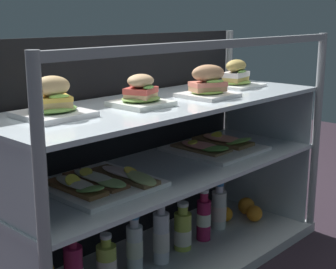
% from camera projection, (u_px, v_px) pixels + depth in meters
% --- Properties ---
extents(case_base_deck, '(1.42, 0.52, 0.04)m').
position_uv_depth(case_base_deck, '(168.00, 263.00, 1.96)').
color(case_base_deck, silver).
rests_on(case_base_deck, ground).
extents(case_frame, '(1.42, 0.52, 0.90)m').
position_uv_depth(case_frame, '(140.00, 141.00, 1.94)').
color(case_frame, gray).
rests_on(case_frame, ground).
extents(riser_lower_tier, '(1.36, 0.45, 0.35)m').
position_uv_depth(riser_lower_tier, '(168.00, 216.00, 1.91)').
color(riser_lower_tier, silver).
rests_on(riser_lower_tier, case_base_deck).
extents(shelf_lower_glass, '(1.37, 0.46, 0.02)m').
position_uv_depth(shelf_lower_glass, '(168.00, 170.00, 1.87)').
color(shelf_lower_glass, silver).
rests_on(shelf_lower_glass, riser_lower_tier).
extents(riser_upper_tier, '(1.36, 0.45, 0.24)m').
position_uv_depth(riser_upper_tier, '(168.00, 137.00, 1.84)').
color(riser_upper_tier, silver).
rests_on(riser_upper_tier, shelf_lower_glass).
extents(shelf_upper_glass, '(1.37, 0.46, 0.02)m').
position_uv_depth(shelf_upper_glass, '(168.00, 103.00, 1.81)').
color(shelf_upper_glass, silver).
rests_on(shelf_upper_glass, riser_upper_tier).
extents(plated_roll_sandwich_mid_right, '(0.20, 0.20, 0.13)m').
position_uv_depth(plated_roll_sandwich_mid_right, '(53.00, 103.00, 1.51)').
color(plated_roll_sandwich_mid_right, white).
rests_on(plated_roll_sandwich_mid_right, shelf_upper_glass).
extents(plated_roll_sandwich_right_of_center, '(0.18, 0.18, 0.11)m').
position_uv_depth(plated_roll_sandwich_right_of_center, '(141.00, 94.00, 1.68)').
color(plated_roll_sandwich_right_of_center, white).
rests_on(plated_roll_sandwich_right_of_center, shelf_upper_glass).
extents(plated_roll_sandwich_far_right, '(0.19, 0.19, 0.12)m').
position_uv_depth(plated_roll_sandwich_far_right, '(208.00, 84.00, 1.87)').
color(plated_roll_sandwich_far_right, white).
rests_on(plated_roll_sandwich_far_right, shelf_upper_glass).
extents(plated_roll_sandwich_left_of_center, '(0.19, 0.19, 0.12)m').
position_uv_depth(plated_roll_sandwich_left_of_center, '(236.00, 77.00, 2.14)').
color(plated_roll_sandwich_left_of_center, white).
rests_on(plated_roll_sandwich_left_of_center, shelf_upper_glass).
extents(open_sandwich_tray_far_left, '(0.34, 0.36, 0.06)m').
position_uv_depth(open_sandwich_tray_far_left, '(101.00, 182.00, 1.64)').
color(open_sandwich_tray_far_left, white).
rests_on(open_sandwich_tray_far_left, shelf_lower_glass).
extents(open_sandwich_tray_mid_left, '(0.34, 0.34, 0.06)m').
position_uv_depth(open_sandwich_tray_mid_left, '(216.00, 146.00, 2.11)').
color(open_sandwich_tray_mid_left, white).
rests_on(open_sandwich_tray_mid_left, shelf_lower_glass).
extents(juice_bottle_front_left_end, '(0.07, 0.07, 0.20)m').
position_uv_depth(juice_bottle_front_left_end, '(107.00, 265.00, 1.73)').
color(juice_bottle_front_left_end, '#B5C94E').
rests_on(juice_bottle_front_left_end, case_base_deck).
extents(juice_bottle_back_center, '(0.06, 0.06, 0.23)m').
position_uv_depth(juice_bottle_back_center, '(135.00, 248.00, 1.82)').
color(juice_bottle_back_center, white).
rests_on(juice_bottle_back_center, case_base_deck).
extents(juice_bottle_front_middle, '(0.06, 0.06, 0.26)m').
position_uv_depth(juice_bottle_front_middle, '(161.00, 237.00, 1.90)').
color(juice_bottle_front_middle, white).
rests_on(juice_bottle_front_middle, case_base_deck).
extents(juice_bottle_front_fourth, '(0.07, 0.07, 0.20)m').
position_uv_depth(juice_bottle_front_fourth, '(183.00, 231.00, 2.01)').
color(juice_bottle_front_fourth, '#B9CA4B').
rests_on(juice_bottle_front_fourth, case_base_deck).
extents(juice_bottle_near_post, '(0.06, 0.06, 0.22)m').
position_uv_depth(juice_bottle_near_post, '(204.00, 218.00, 2.09)').
color(juice_bottle_near_post, '#9E1B4B').
rests_on(juice_bottle_near_post, case_base_deck).
extents(juice_bottle_back_right, '(0.07, 0.07, 0.21)m').
position_uv_depth(juice_bottle_back_right, '(219.00, 209.00, 2.21)').
color(juice_bottle_back_right, white).
rests_on(juice_bottle_back_right, case_base_deck).
extents(orange_fruit_beside_bottles, '(0.08, 0.08, 0.08)m').
position_uv_depth(orange_fruit_beside_bottles, '(246.00, 206.00, 2.38)').
color(orange_fruit_beside_bottles, orange).
rests_on(orange_fruit_beside_bottles, case_base_deck).
extents(orange_fruit_near_left_post, '(0.07, 0.07, 0.07)m').
position_uv_depth(orange_fruit_near_left_post, '(254.00, 213.00, 2.29)').
color(orange_fruit_near_left_post, orange).
rests_on(orange_fruit_near_left_post, case_base_deck).
extents(orange_fruit_rolled_forward, '(0.07, 0.07, 0.07)m').
position_uv_depth(orange_fruit_rolled_forward, '(225.00, 214.00, 2.29)').
color(orange_fruit_rolled_forward, orange).
rests_on(orange_fruit_rolled_forward, case_base_deck).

